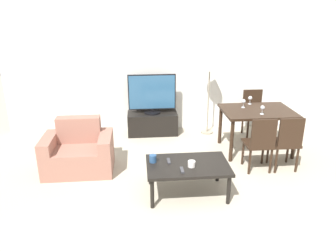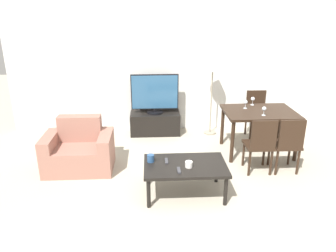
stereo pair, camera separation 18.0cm
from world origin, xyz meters
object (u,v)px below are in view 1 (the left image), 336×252
dining_chair_near_right (287,141)px  tv (152,94)px  dining_table (257,115)px  dining_chair_far (253,111)px  wine_glass_center (244,102)px  remote_primary (169,161)px  wine_glass_right (263,108)px  floor_lamp (210,67)px  tv_stand (153,123)px  remote_secondary (182,170)px  armchair (79,153)px  dining_chair_near (260,142)px  coffee_table (188,167)px  cup_white_near (192,164)px  wine_glass_left (250,99)px  cup_colored_far (153,159)px

dining_chair_near_right → tv: bearing=138.4°
tv → dining_table: bearing=-29.4°
dining_chair_far → wine_glass_center: bearing=-124.6°
dining_chair_far → remote_primary: 2.63m
tv → dining_table: tv is taller
wine_glass_right → remote_primary: bearing=-149.6°
floor_lamp → wine_glass_right: bearing=-61.4°
tv_stand → dining_chair_near_right: dining_chair_near_right is taller
remote_primary → remote_secondary: (0.14, -0.27, 0.00)m
armchair → dining_chair_near_right: bearing=-5.4°
armchair → dining_chair_near: dining_chair_near is taller
coffee_table → cup_white_near: cup_white_near is taller
armchair → dining_chair_near_right: dining_chair_near_right is taller
armchair → wine_glass_left: size_ratio=6.96×
armchair → wine_glass_right: 2.95m
dining_table → wine_glass_center: wine_glass_center is taller
dining_table → dining_chair_near: dining_chair_near is taller
tv_stand → floor_lamp: size_ratio=0.62×
dining_chair_near → wine_glass_center: bearing=90.0°
remote_primary → cup_white_near: size_ratio=1.59×
coffee_table → dining_chair_near_right: size_ratio=1.24×
floor_lamp → wine_glass_center: (0.44, -0.77, -0.46)m
tv → wine_glass_left: tv is taller
dining_chair_near → cup_white_near: bearing=-151.8°
remote_primary → remote_secondary: size_ratio=1.00×
tv → remote_primary: (0.11, -2.14, -0.35)m
remote_primary → cup_colored_far: cup_colored_far is taller
dining_chair_near → cup_white_near: size_ratio=9.21×
dining_chair_far → floor_lamp: floor_lamp is taller
remote_primary → cup_white_near: bearing=-31.4°
wine_glass_right → armchair: bearing=-175.9°
cup_white_near → wine_glass_right: 1.76m
tv_stand → wine_glass_right: wine_glass_right is taller
cup_white_near → cup_colored_far: size_ratio=0.95×
tv_stand → wine_glass_right: (1.70, -1.21, 0.63)m
tv → dining_chair_far: size_ratio=1.03×
tv_stand → remote_primary: remote_primary is taller
tv → cup_colored_far: size_ratio=9.00×
remote_primary → remote_secondary: bearing=-62.1°
cup_colored_far → wine_glass_left: wine_glass_left is taller
tv_stand → wine_glass_right: bearing=-35.3°
coffee_table → dining_chair_far: dining_chair_far is taller
tv_stand → dining_chair_near: 2.30m
armchair → floor_lamp: size_ratio=0.66×
remote_primary → wine_glass_right: wine_glass_right is taller
floor_lamp → armchair: bearing=-149.1°
tv → remote_secondary: (0.26, -2.41, -0.35)m
coffee_table → remote_secondary: 0.21m
armchair → wine_glass_left: 3.04m
dining_table → floor_lamp: floor_lamp is taller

